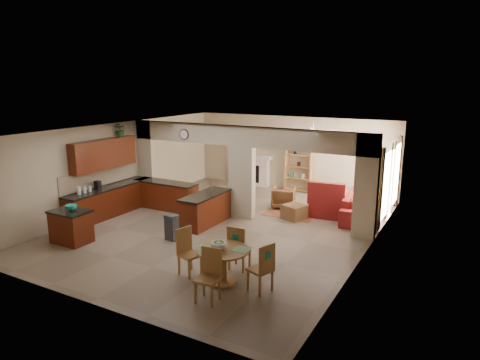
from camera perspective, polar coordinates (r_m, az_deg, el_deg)
The scene contains 39 objects.
floor at distance 12.42m, azimuth -1.98°, elevation -6.18°, with size 10.00×10.00×0.00m, color #7E6C57.
ceiling at distance 11.80m, azimuth -2.08°, elevation 6.77°, with size 10.00×10.00×0.00m, color white.
wall_back at distance 16.44m, azimuth 6.97°, elevation 3.56°, with size 8.00×8.00×0.00m, color #BEA98B.
wall_front at distance 8.32m, azimuth -20.11°, elevation -6.66°, with size 8.00×8.00×0.00m, color #BEA98B.
wall_left at distance 14.46m, azimuth -15.77°, elevation 1.84°, with size 10.00×10.00×0.00m, color #BEA98B.
wall_right at distance 10.61m, azimuth 16.87°, elevation -2.22°, with size 10.00×10.00×0.00m, color #BEA98B.
partition_left_pier at distance 14.98m, azimuth -12.28°, elevation 2.42°, with size 0.60×0.25×2.80m, color #BEA98B.
partition_center_pier at distance 12.95m, azimuth 0.25°, elevation -0.29°, with size 0.80×0.25×2.20m, color #BEA98B.
partition_right_pier at distance 11.62m, azimuth 16.49°, elevation -0.89°, with size 0.60×0.25×2.80m, color #BEA98B.
partition_header at distance 12.70m, azimuth 0.26°, elevation 5.86°, with size 8.00×0.25×0.60m, color #BEA98B.
kitchen_counter at distance 13.99m, azimuth -14.08°, elevation -2.36°, with size 2.52×3.29×1.48m.
upper_cabinets at distance 13.70m, azimuth -17.70°, elevation 3.32°, with size 0.35×2.40×0.90m, color #431407.
peninsula at distance 12.50m, azimuth -4.63°, elevation -3.89°, with size 0.70×1.85×0.91m.
wall_clock at distance 13.65m, azimuth -7.48°, elevation 6.05°, with size 0.34×0.34×0.03m, color #472517.
rug at distance 13.71m, azimuth 6.89°, elevation -4.38°, with size 1.60×1.30×0.01m, color #975F37.
fireplace at distance 17.09m, azimuth 1.70°, elevation 1.33°, with size 1.60×0.35×1.20m.
shelving_unit at distance 16.24m, azimuth 7.82°, elevation 1.62°, with size 1.00×0.32×1.80m, color olive.
window_a at distance 12.86m, azimuth 18.88°, elevation -0.65°, with size 0.02×0.90×1.90m, color white.
window_b at distance 14.50m, azimuth 20.10°, elevation 0.76°, with size 0.02×0.90×1.90m, color white.
glazed_door at distance 13.71m, azimuth 19.48°, elevation -0.52°, with size 0.02×0.70×2.10m, color white.
drape_a_left at distance 12.29m, azimuth 18.19°, elevation -1.22°, with size 0.10×0.28×2.30m, color #3A1B17.
drape_a_right at distance 13.44m, azimuth 19.18°, elevation -0.10°, with size 0.10×0.28×2.30m, color #3A1B17.
drape_b_left at distance 13.92m, azimuth 19.54°, elevation 0.32°, with size 0.10×0.28×2.30m, color #3A1B17.
drape_b_right at distance 15.09m, azimuth 20.32°, elevation 1.20°, with size 0.10×0.28×2.30m, color #3A1B17.
ceiling_fan at distance 13.91m, azimuth 9.74°, elevation 6.56°, with size 1.00×1.00×0.10m, color white.
kitchen_island at distance 11.92m, azimuth -21.60°, elevation -5.77°, with size 1.01×0.73×0.86m.
teal_bowl at distance 11.80m, azimuth -21.60°, elevation -3.44°, with size 0.29×0.29×0.14m, color #159583.
trash_can at distance 11.45m, azimuth -9.09°, elevation -6.38°, with size 0.30×0.25×0.63m, color #2A292C.
dining_table at distance 8.93m, azimuth -2.28°, elevation -10.68°, with size 1.10×1.10×0.75m.
fruit_bowl at distance 8.79m, azimuth -2.82°, elevation -8.70°, with size 0.33×0.33×0.17m, color #74B326.
sofa at distance 13.57m, azimuth 16.16°, elevation -3.35°, with size 1.01×2.60×0.76m, color maroon.
chaise at distance 13.57m, azimuth 11.82°, elevation -3.77°, with size 1.13×0.92×0.45m, color maroon.
armchair at distance 14.18m, azimuth 5.82°, elevation -2.36°, with size 0.72×0.74×0.67m, color maroon.
ottoman at distance 13.11m, azimuth 7.25°, elevation -4.22°, with size 0.60×0.60×0.44m, color maroon.
plant at distance 14.14m, azimuth -15.64°, elevation 6.47°, with size 0.39×0.34×0.43m, color #1D4612.
chair_north at distance 9.49m, azimuth -0.29°, elevation -8.84°, with size 0.44×0.44×1.02m.
chair_east at distance 8.56m, azimuth 3.11°, elevation -11.40°, with size 0.54×0.54×1.02m.
chair_south at distance 8.31m, azimuth -4.10°, elevation -12.21°, with size 0.46×0.46×1.02m.
chair_west at distance 9.41m, azimuth -7.05°, elevation -9.15°, with size 0.51×0.51×1.02m.
Camera 1 is at (6.04, -10.05, 4.10)m, focal length 32.00 mm.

